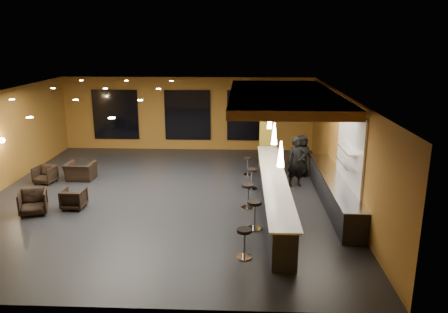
{
  "coord_description": "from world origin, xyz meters",
  "views": [
    {
      "loc": [
        2.62,
        -14.16,
        5.35
      ],
      "look_at": [
        2.0,
        0.5,
        1.3
      ],
      "focal_mm": 35.0,
      "sensor_mm": 36.0,
      "label": 1
    }
  ],
  "objects_px": {
    "armchair_c": "(45,175)",
    "column": "(267,127)",
    "bar_stool_0": "(244,239)",
    "bar_stool_3": "(252,176)",
    "armchair_b": "(74,199)",
    "pendant_1": "(274,134)",
    "bar_stool_1": "(254,211)",
    "staff_a": "(296,162)",
    "pendant_0": "(281,154)",
    "armchair_a": "(33,202)",
    "staff_b": "(305,157)",
    "bar_stool_2": "(248,193)",
    "bar_stool_4": "(248,164)",
    "pendant_2": "(270,119)",
    "staff_c": "(302,156)",
    "armchair_d": "(80,171)",
    "prep_counter": "(333,191)",
    "bar_counter": "(274,194)"
  },
  "relations": [
    {
      "from": "pendant_0",
      "to": "bar_stool_0",
      "type": "height_order",
      "value": "pendant_0"
    },
    {
      "from": "prep_counter",
      "to": "bar_stool_4",
      "type": "distance_m",
      "value": 4.06
    },
    {
      "from": "armchair_b",
      "to": "bar_stool_3",
      "type": "distance_m",
      "value": 6.11
    },
    {
      "from": "staff_b",
      "to": "armchair_d",
      "type": "relative_size",
      "value": 1.48
    },
    {
      "from": "armchair_c",
      "to": "bar_stool_2",
      "type": "relative_size",
      "value": 0.89
    },
    {
      "from": "pendant_1",
      "to": "bar_stool_1",
      "type": "height_order",
      "value": "pendant_1"
    },
    {
      "from": "staff_b",
      "to": "bar_stool_3",
      "type": "distance_m",
      "value": 2.68
    },
    {
      "from": "column",
      "to": "bar_stool_4",
      "type": "distance_m",
      "value": 1.89
    },
    {
      "from": "pendant_1",
      "to": "bar_stool_0",
      "type": "bearing_deg",
      "value": -104.0
    },
    {
      "from": "armchair_a",
      "to": "pendant_2",
      "type": "bearing_deg",
      "value": 6.01
    },
    {
      "from": "column",
      "to": "pendant_2",
      "type": "xyz_separation_m",
      "value": [
        0.0,
        -1.6,
        0.6
      ]
    },
    {
      "from": "bar_stool_4",
      "to": "pendant_0",
      "type": "bearing_deg",
      "value": -81.83
    },
    {
      "from": "pendant_2",
      "to": "bar_stool_2",
      "type": "relative_size",
      "value": 0.87
    },
    {
      "from": "armchair_c",
      "to": "bar_stool_3",
      "type": "relative_size",
      "value": 0.93
    },
    {
      "from": "pendant_1",
      "to": "bar_stool_1",
      "type": "bearing_deg",
      "value": -107.34
    },
    {
      "from": "pendant_0",
      "to": "pendant_2",
      "type": "height_order",
      "value": "same"
    },
    {
      "from": "armchair_c",
      "to": "bar_stool_4",
      "type": "distance_m",
      "value": 7.75
    },
    {
      "from": "prep_counter",
      "to": "staff_b",
      "type": "height_order",
      "value": "staff_b"
    },
    {
      "from": "prep_counter",
      "to": "armchair_a",
      "type": "xyz_separation_m",
      "value": [
        -9.5,
        -1.24,
        -0.05
      ]
    },
    {
      "from": "staff_b",
      "to": "bar_stool_0",
      "type": "relative_size",
      "value": 1.99
    },
    {
      "from": "bar_stool_0",
      "to": "bar_stool_2",
      "type": "bearing_deg",
      "value": 87.93
    },
    {
      "from": "staff_b",
      "to": "staff_c",
      "type": "xyz_separation_m",
      "value": [
        -0.12,
        -0.02,
        0.06
      ]
    },
    {
      "from": "bar_stool_3",
      "to": "armchair_b",
      "type": "bearing_deg",
      "value": -160.41
    },
    {
      "from": "armchair_b",
      "to": "armchair_c",
      "type": "relative_size",
      "value": 1.0
    },
    {
      "from": "pendant_2",
      "to": "bar_stool_0",
      "type": "relative_size",
      "value": 0.9
    },
    {
      "from": "bar_stool_1",
      "to": "armchair_a",
      "type": "bearing_deg",
      "value": 172.94
    },
    {
      "from": "pendant_1",
      "to": "bar_stool_4",
      "type": "distance_m",
      "value": 3.6
    },
    {
      "from": "pendant_1",
      "to": "armchair_d",
      "type": "height_order",
      "value": "pendant_1"
    },
    {
      "from": "prep_counter",
      "to": "bar_stool_1",
      "type": "relative_size",
      "value": 7.03
    },
    {
      "from": "armchair_b",
      "to": "bar_stool_0",
      "type": "xyz_separation_m",
      "value": [
        5.46,
        -3.04,
        0.17
      ]
    },
    {
      "from": "bar_stool_1",
      "to": "bar_stool_3",
      "type": "relative_size",
      "value": 1.11
    },
    {
      "from": "armchair_d",
      "to": "bar_stool_3",
      "type": "height_order",
      "value": "bar_stool_3"
    },
    {
      "from": "bar_counter",
      "to": "bar_stool_1",
      "type": "xyz_separation_m",
      "value": [
        -0.65,
        -1.59,
        0.05
      ]
    },
    {
      "from": "pendant_2",
      "to": "bar_stool_4",
      "type": "distance_m",
      "value": 2.1
    },
    {
      "from": "staff_a",
      "to": "pendant_0",
      "type": "bearing_deg",
      "value": -118.02
    },
    {
      "from": "staff_b",
      "to": "bar_counter",
      "type": "bearing_deg",
      "value": -126.06
    },
    {
      "from": "bar_counter",
      "to": "pendant_2",
      "type": "height_order",
      "value": "pendant_2"
    },
    {
      "from": "staff_c",
      "to": "bar_stool_1",
      "type": "distance_m",
      "value": 5.4
    },
    {
      "from": "staff_a",
      "to": "armchair_a",
      "type": "distance_m",
      "value": 8.99
    },
    {
      "from": "staff_b",
      "to": "armchair_a",
      "type": "distance_m",
      "value": 9.88
    },
    {
      "from": "prep_counter",
      "to": "column",
      "type": "height_order",
      "value": "column"
    },
    {
      "from": "bar_stool_0",
      "to": "bar_stool_3",
      "type": "bearing_deg",
      "value": 86.74
    },
    {
      "from": "armchair_c",
      "to": "bar_stool_3",
      "type": "bearing_deg",
      "value": 7.15
    },
    {
      "from": "pendant_0",
      "to": "armchair_a",
      "type": "bearing_deg",
      "value": 170.5
    },
    {
      "from": "bar_stool_1",
      "to": "armchair_b",
      "type": "bearing_deg",
      "value": 166.82
    },
    {
      "from": "pendant_0",
      "to": "armchair_b",
      "type": "relative_size",
      "value": 0.98
    },
    {
      "from": "armchair_c",
      "to": "column",
      "type": "bearing_deg",
      "value": 25.97
    },
    {
      "from": "staff_b",
      "to": "bar_stool_0",
      "type": "distance_m",
      "value": 7.15
    },
    {
      "from": "staff_b",
      "to": "bar_stool_2",
      "type": "relative_size",
      "value": 1.92
    },
    {
      "from": "armchair_a",
      "to": "pendant_0",
      "type": "bearing_deg",
      "value": -30.01
    }
  ]
}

